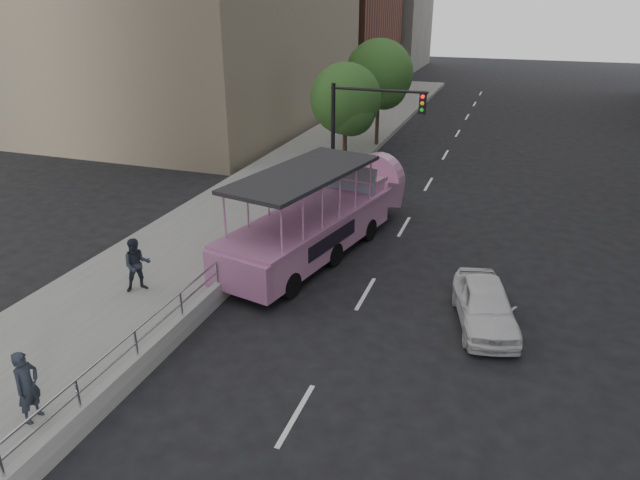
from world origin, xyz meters
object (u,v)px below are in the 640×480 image
duck_boat (324,217)px  street_tree_far (380,77)px  pedestrian_mid (137,265)px  parking_sign (302,196)px  traffic_signal (359,124)px  car (485,305)px  street_tree_near (347,102)px  pedestrian_near (27,386)px

duck_boat → street_tree_far: street_tree_far is taller
duck_boat → pedestrian_mid: bearing=-126.8°
duck_boat → parking_sign: size_ratio=4.06×
pedestrian_mid → traffic_signal: size_ratio=0.33×
duck_boat → parking_sign: bearing=142.4°
car → street_tree_near: size_ratio=0.66×
car → traffic_signal: bearing=110.6°
traffic_signal → street_tree_far: (-1.40, 9.43, 0.81)m
traffic_signal → street_tree_far: 9.57m
pedestrian_near → pedestrian_mid: bearing=11.6°
pedestrian_mid → street_tree_near: size_ratio=0.30×
duck_boat → pedestrian_near: 11.54m
traffic_signal → duck_boat: bearing=-86.9°
parking_sign → car: bearing=-31.8°
parking_sign → traffic_signal: 5.11m
pedestrian_near → parking_sign: 12.24m
parking_sign → traffic_signal: (0.89, 4.66, 1.90)m
street_tree_near → street_tree_far: size_ratio=0.89×
duck_boat → street_tree_near: bearing=101.9°
street_tree_near → traffic_signal: bearing=-65.0°
pedestrian_mid → street_tree_near: (2.22, 14.52, 2.67)m
street_tree_near → car: bearing=-57.7°
parking_sign → street_tree_near: size_ratio=0.44×
pedestrian_near → parking_sign: bearing=-9.3°
parking_sign → traffic_signal: traffic_signal is taller
duck_boat → traffic_signal: traffic_signal is taller
pedestrian_mid → street_tree_near: street_tree_near is taller
car → street_tree_far: street_tree_far is taller
parking_sign → street_tree_far: bearing=92.1°
pedestrian_near → street_tree_far: size_ratio=0.26×
traffic_signal → street_tree_near: street_tree_near is taller
duck_boat → pedestrian_mid: (-4.12, -5.51, -0.07)m
street_tree_far → pedestrian_near: bearing=-92.3°
parking_sign → street_tree_far: 14.35m
pedestrian_mid → parking_sign: (2.93, 6.43, 0.44)m
pedestrian_near → pedestrian_mid: size_ratio=0.98×
traffic_signal → street_tree_near: size_ratio=0.91×
car → street_tree_near: 15.22m
pedestrian_mid → street_tree_near: bearing=39.6°
duck_boat → street_tree_far: size_ratio=1.58×
pedestrian_mid → parking_sign: 7.08m
car → street_tree_far: 20.46m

